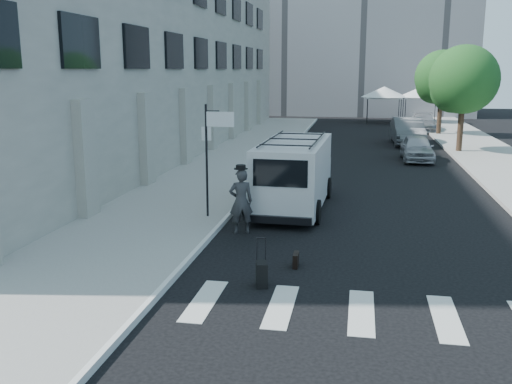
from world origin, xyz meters
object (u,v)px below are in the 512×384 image
at_px(parked_car_a, 417,148).
at_px(parked_car_b, 407,131).
at_px(businessman, 241,201).
at_px(parked_car_c, 423,123).
at_px(suitcase, 262,274).
at_px(cargo_van, 295,173).
at_px(briefcase, 296,260).

distance_m(parked_car_a, parked_car_b, 6.66).
height_order(businessman, parked_car_c, businessman).
height_order(suitcase, parked_car_b, parked_car_b).
bearing_deg(cargo_van, businessman, -106.67).
bearing_deg(parked_car_c, parked_car_b, -99.55).
distance_m(parked_car_a, parked_car_c, 14.91).
xyz_separation_m(businessman, parked_car_a, (6.27, 14.85, -0.29)).
bearing_deg(parked_car_b, briefcase, -102.55).
distance_m(cargo_van, parked_car_a, 12.49).
distance_m(businessman, briefcase, 3.30).
height_order(briefcase, parked_car_a, parked_car_a).
bearing_deg(parked_car_b, cargo_van, -108.08).
bearing_deg(parked_car_b, parked_car_a, -92.27).
bearing_deg(briefcase, cargo_van, 95.90).
relative_size(parked_car_a, parked_car_c, 0.83).
bearing_deg(briefcase, parked_car_b, 78.67).
bearing_deg(parked_car_c, briefcase, -98.05).
distance_m(parked_car_b, parked_car_c, 8.34).
height_order(suitcase, parked_car_a, parked_car_a).
height_order(cargo_van, parked_car_c, cargo_van).
height_order(suitcase, parked_car_c, parked_car_c).
bearing_deg(suitcase, briefcase, 52.59).
distance_m(businessman, parked_car_b, 22.40).
relative_size(suitcase, parked_car_c, 0.23).
bearing_deg(suitcase, cargo_van, 76.66).
relative_size(suitcase, parked_car_b, 0.21).
relative_size(parked_car_a, parked_car_b, 0.76).
bearing_deg(parked_car_a, briefcase, -104.43).
bearing_deg(parked_car_b, businessman, -108.52).
bearing_deg(cargo_van, parked_car_a, 67.68).
bearing_deg(suitcase, parked_car_a, 60.81).
height_order(parked_car_b, parked_car_c, parked_car_b).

